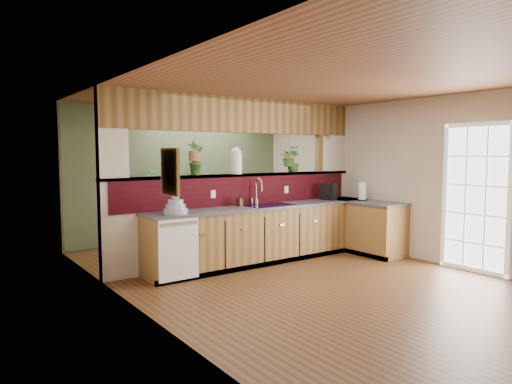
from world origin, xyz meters
TOP-DOWN VIEW (x-y plane):
  - ground at (0.00, 0.00)m, footprint 4.60×7.00m
  - ceiling at (0.00, 0.00)m, footprint 4.60×7.00m
  - wall_back at (0.00, 3.50)m, footprint 4.60×0.02m
  - wall_left at (-2.30, 0.00)m, footprint 0.02×7.00m
  - wall_right at (2.30, 0.00)m, footprint 0.02×7.00m
  - pass_through_partition at (0.03, 1.35)m, footprint 4.60×0.21m
  - pass_through_ledge at (0.00, 1.35)m, footprint 4.60×0.21m
  - header_beam at (0.00, 1.35)m, footprint 4.60×0.15m
  - sage_backwall at (0.00, 3.48)m, footprint 4.55×0.02m
  - countertop at (0.84, 0.87)m, footprint 4.14×1.52m
  - dishwasher at (-1.48, 0.66)m, footprint 0.58×0.03m
  - navy_sink at (0.25, 0.98)m, footprint 0.82×0.50m
  - french_door at (2.27, -1.30)m, footprint 0.06×1.02m
  - framed_print at (-2.27, -0.80)m, footprint 0.04×0.35m
  - faucet at (0.15, 1.13)m, footprint 0.19×0.19m
  - dish_stack at (-1.42, 0.86)m, footprint 0.33×0.33m
  - soap_dispenser at (-0.21, 1.11)m, footprint 0.09×0.09m
  - coffee_maker at (1.60, 0.97)m, footprint 0.16×0.26m
  - paper_towel at (1.99, 0.56)m, footprint 0.16×0.16m
  - glass_jar at (-0.11, 1.35)m, footprint 0.19×0.19m
  - ledge_plant_left at (-0.82, 1.35)m, footprint 0.30×0.26m
  - ledge_plant_right at (1.08, 1.35)m, footprint 0.25×0.25m
  - hanging_plant_a at (-0.86, 1.35)m, footprint 0.21×0.17m
  - hanging_plant_b at (0.99, 1.35)m, footprint 0.37×0.34m
  - shelving_console at (-0.18, 3.25)m, footprint 1.51×0.64m
  - shelf_plant_a at (-0.77, 3.25)m, footprint 0.26×0.19m
  - shelf_plant_b at (0.20, 3.25)m, footprint 0.35×0.35m
  - floor_plant at (1.21, 2.61)m, footprint 0.81×0.74m

SIDE VIEW (x-z plane):
  - ground at x=0.00m, z-range -0.01..0.01m
  - floor_plant at x=1.21m, z-range 0.00..0.78m
  - countertop at x=0.84m, z-range 0.00..0.90m
  - dishwasher at x=-1.48m, z-range 0.05..0.87m
  - shelving_console at x=-0.18m, z-range 0.01..0.99m
  - navy_sink at x=0.25m, z-range 0.73..0.91m
  - soap_dispenser at x=-0.21m, z-range 0.90..1.07m
  - dish_stack at x=-1.42m, z-range 0.84..1.14m
  - coffee_maker at x=1.60m, z-range 0.89..1.18m
  - french_door at x=2.27m, z-range -0.03..2.13m
  - paper_towel at x=1.99m, z-range 0.88..1.22m
  - faucet at x=0.15m, z-range 0.92..1.34m
  - pass_through_partition at x=0.03m, z-range -0.11..2.49m
  - shelf_plant_a at x=-0.77m, z-range 0.99..1.45m
  - shelf_plant_b at x=0.20m, z-range 0.99..1.51m
  - wall_back at x=0.00m, z-range 0.00..2.60m
  - wall_left at x=-2.30m, z-range 0.00..2.60m
  - wall_right at x=2.30m, z-range 0.00..2.60m
  - sage_backwall at x=0.00m, z-range 0.02..2.58m
  - pass_through_ledge at x=0.00m, z-range 1.35..1.39m
  - framed_print at x=-2.27m, z-range 1.32..1.78m
  - ledge_plant_right at x=1.08m, z-range 1.39..1.79m
  - glass_jar at x=-0.11m, z-range 1.39..1.81m
  - ledge_plant_left at x=-0.82m, z-range 1.39..1.84m
  - hanging_plant_b at x=0.99m, z-range 1.57..2.06m
  - hanging_plant_a at x=-0.86m, z-range 1.59..2.08m
  - header_beam at x=0.00m, z-range 2.05..2.60m
  - ceiling at x=0.00m, z-range 2.60..2.60m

